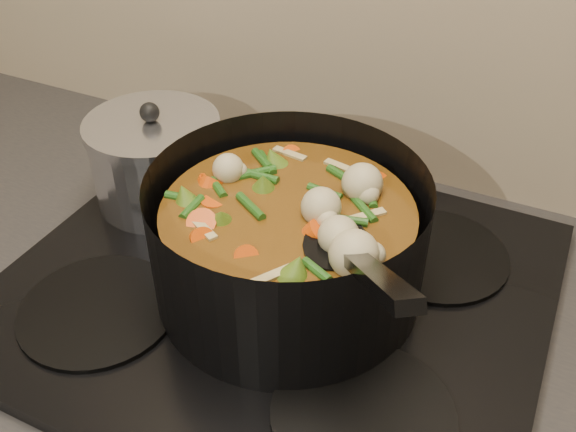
% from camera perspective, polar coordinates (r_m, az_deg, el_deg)
% --- Properties ---
extents(stovetop, '(0.62, 0.54, 0.03)m').
position_cam_1_polar(stovetop, '(0.78, -1.12, -6.38)').
color(stovetop, black).
rests_on(stovetop, counter).
extents(stockpot, '(0.40, 0.40, 0.23)m').
position_cam_1_polar(stockpot, '(0.72, 0.03, -2.30)').
color(stockpot, black).
rests_on(stockpot, stovetop).
extents(saucepan, '(0.18, 0.18, 0.15)m').
position_cam_1_polar(saucepan, '(0.89, -11.61, 4.90)').
color(saucepan, silver).
rests_on(saucepan, stovetop).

